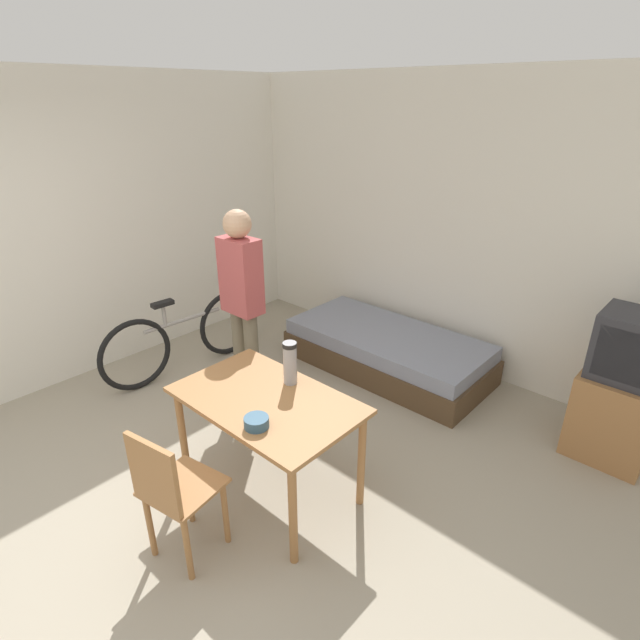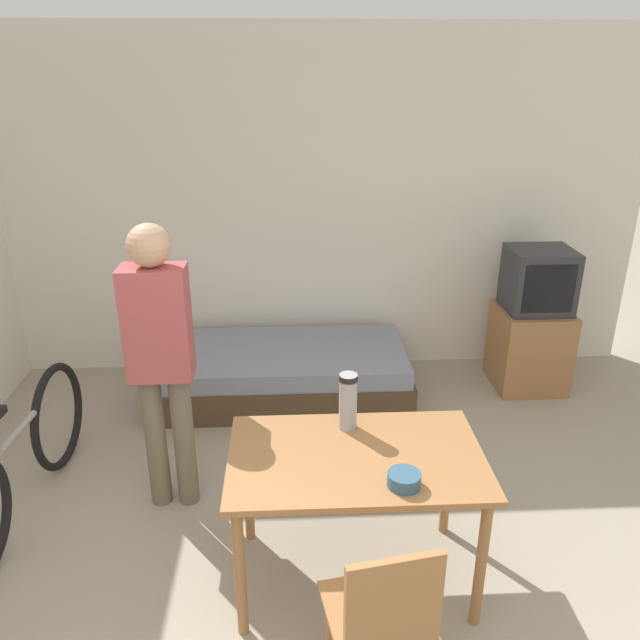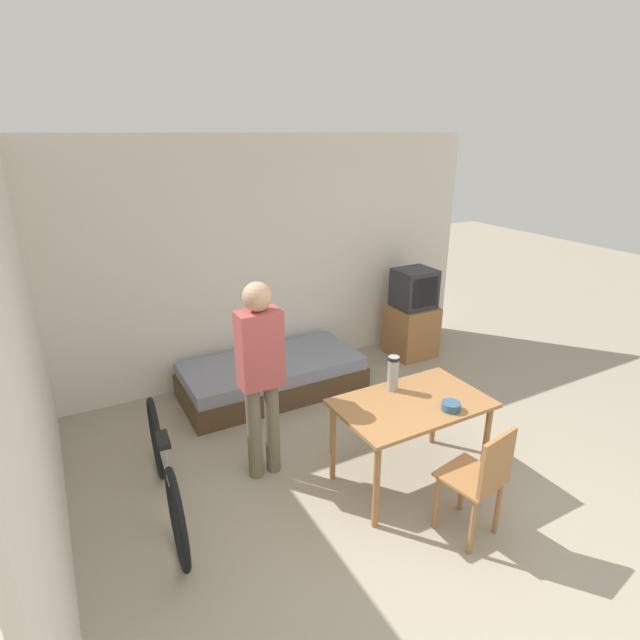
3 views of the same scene
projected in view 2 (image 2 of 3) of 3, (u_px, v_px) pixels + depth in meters
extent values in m
cube|color=silver|center=(296.00, 208.00, 4.92)|extent=(5.54, 0.06, 2.70)
cube|color=#4C3823|center=(281.00, 380.00, 4.86)|extent=(1.96, 0.92, 0.25)
cube|color=gray|center=(280.00, 358.00, 4.78)|extent=(1.90, 0.89, 0.14)
cube|color=#9E6B3D|center=(529.00, 347.00, 4.94)|extent=(0.53, 0.52, 0.65)
cube|color=#2D2D33|center=(538.00, 280.00, 4.72)|extent=(0.47, 0.42, 0.48)
cube|color=black|center=(549.00, 289.00, 4.53)|extent=(0.39, 0.01, 0.37)
cube|color=#9E6B3D|center=(356.00, 457.00, 2.89)|extent=(1.19, 0.74, 0.03)
cylinder|color=#9E6B3D|center=(240.00, 573.00, 2.72)|extent=(0.05, 0.05, 0.70)
cylinder|color=#9E6B3D|center=(481.00, 563.00, 2.78)|extent=(0.05, 0.05, 0.70)
cylinder|color=#9E6B3D|center=(248.00, 484.00, 3.29)|extent=(0.05, 0.05, 0.70)
cylinder|color=#9E6B3D|center=(448.00, 478.00, 3.34)|extent=(0.05, 0.05, 0.70)
cube|color=#9E6B3D|center=(376.00, 612.00, 2.39)|extent=(0.44, 0.44, 0.02)
cube|color=#9E6B3D|center=(394.00, 606.00, 2.15)|extent=(0.35, 0.09, 0.41)
cylinder|color=#9E6B3D|center=(397.00, 619.00, 2.65)|extent=(0.04, 0.04, 0.46)
cylinder|color=#9E6B3D|center=(328.00, 632.00, 2.58)|extent=(0.04, 0.04, 0.46)
torus|color=black|center=(58.00, 416.00, 3.95)|extent=(0.10, 0.68, 0.68)
cylinder|color=gray|center=(15.00, 435.00, 3.41)|extent=(0.09, 0.79, 0.04)
cylinder|color=#6B604C|center=(156.00, 441.00, 3.56)|extent=(0.12, 0.12, 0.83)
cylinder|color=#6B604C|center=(184.00, 440.00, 3.57)|extent=(0.12, 0.12, 0.83)
cube|color=#B24C4C|center=(157.00, 323.00, 3.28)|extent=(0.34, 0.20, 0.62)
sphere|color=tan|center=(149.00, 245.00, 3.12)|extent=(0.23, 0.23, 0.23)
cylinder|color=#99999E|center=(348.00, 402.00, 3.05)|extent=(0.09, 0.09, 0.30)
cylinder|color=black|center=(348.00, 377.00, 3.00)|extent=(0.09, 0.09, 0.03)
cylinder|color=#335670|center=(404.00, 480.00, 2.67)|extent=(0.15, 0.15, 0.06)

